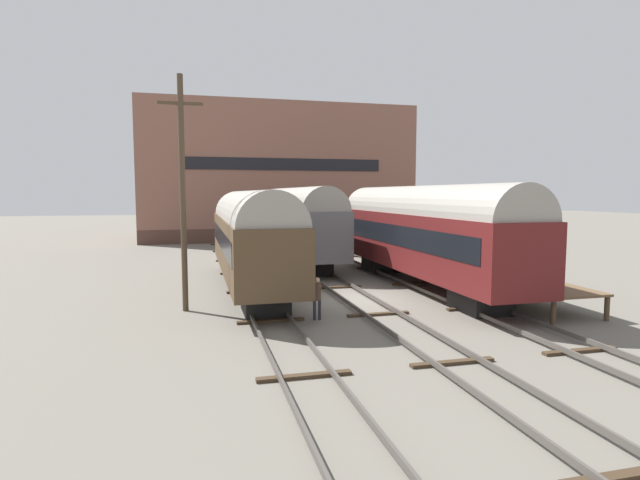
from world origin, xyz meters
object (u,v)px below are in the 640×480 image
at_px(bench, 471,258).
at_px(utility_pole, 183,191).
at_px(train_car_brown, 251,234).
at_px(person_worker, 317,294).
at_px(train_car_maroon, 421,230).
at_px(train_car_grey, 296,219).

height_order(bench, utility_pole, utility_pole).
relative_size(train_car_brown, person_worker, 9.45).
bearing_deg(train_car_brown, person_worker, -75.07).
xyz_separation_m(train_car_brown, train_car_maroon, (8.79, -1.33, 0.15)).
height_order(train_car_brown, train_car_maroon, train_car_maroon).
height_order(bench, person_worker, bench).
bearing_deg(person_worker, train_car_maroon, 38.08).
bearing_deg(train_car_maroon, train_car_brown, 171.42).
xyz_separation_m(train_car_brown, utility_pole, (-3.20, -3.96, 2.16)).
distance_m(train_car_maroon, bench, 3.04).
bearing_deg(utility_pole, train_car_maroon, 12.40).
bearing_deg(bench, person_worker, -153.91).
distance_m(train_car_maroon, utility_pole, 12.45).
bearing_deg(utility_pole, bench, 7.15).
bearing_deg(bench, train_car_grey, 119.40).
distance_m(train_car_brown, train_car_maroon, 8.89).
distance_m(person_worker, utility_pole, 7.03).
relative_size(train_car_grey, bench, 12.89).
xyz_separation_m(person_worker, utility_pole, (-5.01, 2.83, 4.03)).
height_order(train_car_maroon, utility_pole, utility_pole).
distance_m(train_car_grey, bench, 14.18).
xyz_separation_m(train_car_brown, bench, (11.32, -2.14, -1.33)).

